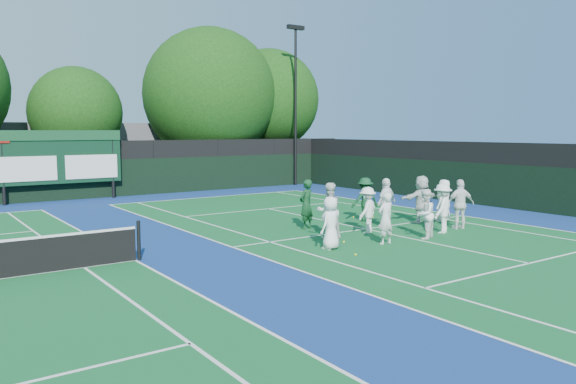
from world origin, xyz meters
TOP-DOWN VIEW (x-y plane):
  - ground at (0.00, 0.00)m, footprint 120.00×120.00m
  - court_apron at (-6.00, 1.00)m, footprint 34.00×32.00m
  - near_court at (0.00, 1.00)m, footprint 11.05×23.85m
  - back_fence at (-6.00, 16.00)m, footprint 34.00×0.08m
  - divider_fence_right at (9.00, 1.00)m, footprint 0.08×32.00m
  - scoreboard at (-7.01, 15.59)m, footprint 6.00×0.21m
  - clubhouse at (-2.00, 24.00)m, footprint 18.00×6.00m
  - light_pole_right at (7.50, 15.70)m, footprint 1.20×0.30m
  - tree_c at (-5.00, 19.58)m, footprint 5.16×5.16m
  - tree_d at (3.51, 19.58)m, footprint 8.66×8.66m
  - tree_e at (8.10, 19.58)m, footprint 7.00×7.00m
  - tennis_ball_0 at (-3.16, -2.01)m, footprint 0.07×0.07m
  - tennis_ball_1 at (2.04, 2.75)m, footprint 0.07×0.07m
  - tennis_ball_3 at (-2.24, -0.43)m, footprint 0.07×0.07m
  - tennis_ball_4 at (1.43, 3.24)m, footprint 0.07×0.07m
  - player_front_0 at (-3.19, -0.92)m, footprint 0.91×0.75m
  - player_front_1 at (-1.30, -1.31)m, footprint 0.61×0.41m
  - player_front_2 at (0.38, -1.42)m, footprint 0.98×0.89m
  - player_front_3 at (1.68, -1.07)m, footprint 1.28×1.00m
  - player_front_4 at (2.85, -0.90)m, footprint 1.14×0.81m
  - player_back_0 at (-2.18, 0.41)m, footprint 1.00×0.83m
  - player_back_1 at (-0.44, 0.43)m, footprint 1.19×0.95m
  - player_back_2 at (0.88, 0.84)m, footprint 1.14×0.68m
  - player_back_3 at (2.72, 0.81)m, footprint 1.73×0.66m
  - player_back_4 at (3.62, 0.47)m, footprint 0.92×0.72m
  - coach_left at (-1.73, 2.24)m, footprint 0.76×0.62m
  - coach_right at (1.20, 2.32)m, footprint 1.24×0.91m

SIDE VIEW (x-z plane):
  - ground at x=0.00m, z-range 0.00..0.00m
  - court_apron at x=-6.00m, z-range 0.00..0.01m
  - near_court at x=0.00m, z-range 0.01..0.01m
  - tennis_ball_0 at x=-3.16m, z-range 0.00..0.07m
  - tennis_ball_1 at x=2.04m, z-range 0.00..0.07m
  - tennis_ball_3 at x=-2.24m, z-range 0.00..0.07m
  - tennis_ball_4 at x=1.43m, z-range 0.00..0.07m
  - player_front_0 at x=-3.19m, z-range 0.00..1.60m
  - player_back_1 at x=-0.44m, z-range 0.00..1.61m
  - player_front_1 at x=-1.30m, z-range 0.00..1.63m
  - player_front_2 at x=0.38m, z-range 0.00..1.65m
  - player_back_4 at x=3.62m, z-range 0.00..1.66m
  - coach_right at x=1.20m, z-range 0.00..1.72m
  - player_front_3 at x=1.68m, z-range 0.00..1.73m
  - player_front_4 at x=2.85m, z-range 0.00..1.80m
  - coach_left at x=-1.73m, z-range 0.00..1.80m
  - player_back_2 at x=0.88m, z-range 0.00..1.82m
  - player_back_3 at x=2.72m, z-range 0.00..1.83m
  - player_back_0 at x=-2.18m, z-range 0.00..1.85m
  - back_fence at x=-6.00m, z-range -0.14..2.86m
  - divider_fence_right at x=9.00m, z-range -0.14..2.86m
  - clubhouse at x=-2.00m, z-range 0.00..4.00m
  - scoreboard at x=-7.01m, z-range 0.42..3.97m
  - tree_c at x=-5.00m, z-range 0.85..7.99m
  - tree_e at x=8.10m, z-range 0.90..10.07m
  - tree_d at x=3.51m, z-range 0.53..10.71m
  - light_pole_right at x=7.50m, z-range 1.24..11.36m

